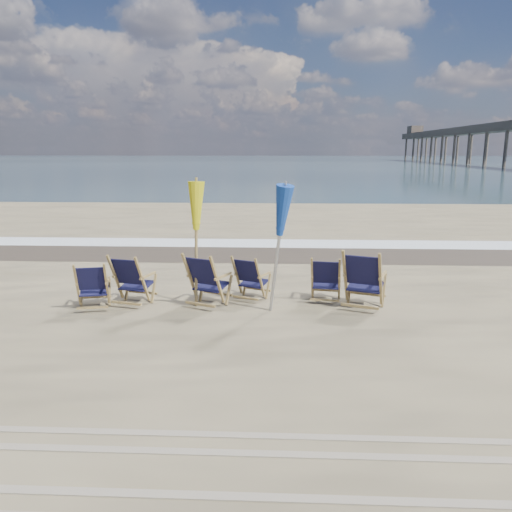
# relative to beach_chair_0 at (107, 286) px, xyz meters

# --- Properties ---
(ocean) EXTENTS (400.00, 400.00, 0.00)m
(ocean) POSITION_rel_beach_chair_0_xyz_m (2.62, 126.32, -0.45)
(ocean) COLOR #364F5A
(ocean) RESTS_ON ground
(surf_foam) EXTENTS (200.00, 1.40, 0.01)m
(surf_foam) POSITION_rel_beach_chair_0_xyz_m (2.62, 6.62, -0.44)
(surf_foam) COLOR silver
(surf_foam) RESTS_ON ground
(wet_sand_strip) EXTENTS (200.00, 2.60, 0.00)m
(wet_sand_strip) POSITION_rel_beach_chair_0_xyz_m (2.62, 5.12, -0.44)
(wet_sand_strip) COLOR #42362A
(wet_sand_strip) RESTS_ON ground
(tire_tracks) EXTENTS (80.00, 1.30, 0.01)m
(tire_tracks) POSITION_rel_beach_chair_0_xyz_m (2.62, -4.48, -0.44)
(tire_tracks) COLOR gray
(tire_tracks) RESTS_ON ground
(beach_chair_0) EXTENTS (0.70, 0.75, 0.89)m
(beach_chair_0) POSITION_rel_beach_chair_0_xyz_m (0.00, 0.00, 0.00)
(beach_chair_0) COLOR black
(beach_chair_0) RESTS_ON ground
(beach_chair_1) EXTENTS (0.79, 0.85, 0.99)m
(beach_chair_1) POSITION_rel_beach_chair_0_xyz_m (0.60, 0.14, 0.05)
(beach_chair_1) COLOR black
(beach_chair_1) RESTS_ON ground
(beach_chair_2) EXTENTS (0.90, 0.94, 1.03)m
(beach_chair_2) POSITION_rel_beach_chair_0_xyz_m (1.95, 0.08, 0.07)
(beach_chair_2) COLOR black
(beach_chair_2) RESTS_ON ground
(beach_chair_3) EXTENTS (0.78, 0.81, 0.88)m
(beach_chair_3) POSITION_rel_beach_chair_0_xyz_m (2.69, 0.55, -0.00)
(beach_chair_3) COLOR black
(beach_chair_3) RESTS_ON ground
(beach_chair_4) EXTENTS (0.66, 0.72, 0.89)m
(beach_chair_4) POSITION_rel_beach_chair_0_xyz_m (4.15, 0.55, 0.00)
(beach_chair_4) COLOR black
(beach_chair_4) RESTS_ON ground
(beach_chair_5) EXTENTS (0.95, 1.00, 1.11)m
(beach_chair_5) POSITION_rel_beach_chair_0_xyz_m (4.79, 0.08, 0.11)
(beach_chair_5) COLOR black
(beach_chair_5) RESTS_ON ground
(umbrella_yellow) EXTENTS (0.30, 0.30, 2.23)m
(umbrella_yellow) POSITION_rel_beach_chair_0_xyz_m (1.55, 0.35, 1.26)
(umbrella_yellow) COLOR olive
(umbrella_yellow) RESTS_ON ground
(umbrella_blue) EXTENTS (0.30, 0.30, 2.26)m
(umbrella_blue) POSITION_rel_beach_chair_0_xyz_m (3.00, -0.06, 1.28)
(umbrella_blue) COLOR #A5A5AD
(umbrella_blue) RESTS_ON ground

